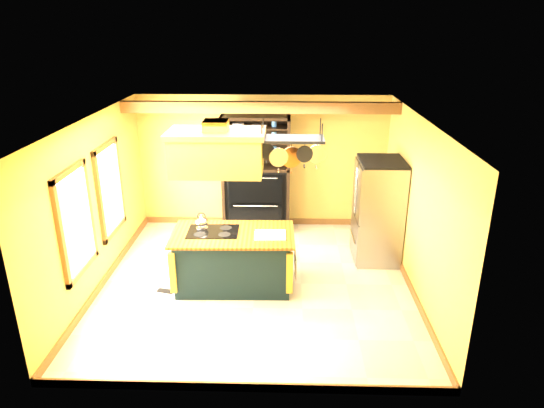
{
  "coord_description": "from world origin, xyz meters",
  "views": [
    {
      "loc": [
        0.47,
        -6.97,
        4.06
      ],
      "look_at": [
        0.25,
        0.3,
        1.28
      ],
      "focal_mm": 32.0,
      "sensor_mm": 36.0,
      "label": 1
    }
  ],
  "objects_px": {
    "range_hood": "(217,151)",
    "refrigerator": "(377,213)",
    "hutch": "(256,187)",
    "pot_rack": "(292,146)",
    "kitchen_island": "(234,259)"
  },
  "relations": [
    {
      "from": "pot_rack",
      "to": "refrigerator",
      "type": "distance_m",
      "value": 2.36
    },
    {
      "from": "pot_rack",
      "to": "kitchen_island",
      "type": "bearing_deg",
      "value": -179.36
    },
    {
      "from": "range_hood",
      "to": "refrigerator",
      "type": "height_order",
      "value": "range_hood"
    },
    {
      "from": "kitchen_island",
      "to": "range_hood",
      "type": "relative_size",
      "value": 1.36
    },
    {
      "from": "refrigerator",
      "to": "hutch",
      "type": "distance_m",
      "value": 2.55
    },
    {
      "from": "kitchen_island",
      "to": "hutch",
      "type": "height_order",
      "value": "hutch"
    },
    {
      "from": "range_hood",
      "to": "pot_rack",
      "type": "height_order",
      "value": "same"
    },
    {
      "from": "kitchen_island",
      "to": "refrigerator",
      "type": "distance_m",
      "value": 2.69
    },
    {
      "from": "refrigerator",
      "to": "range_hood",
      "type": "bearing_deg",
      "value": -158.44
    },
    {
      "from": "pot_rack",
      "to": "refrigerator",
      "type": "xyz_separation_m",
      "value": [
        1.54,
        1.03,
        -1.46
      ]
    },
    {
      "from": "pot_rack",
      "to": "hutch",
      "type": "bearing_deg",
      "value": 106.34
    },
    {
      "from": "hutch",
      "to": "range_hood",
      "type": "bearing_deg",
      "value": -100.59
    },
    {
      "from": "kitchen_island",
      "to": "pot_rack",
      "type": "distance_m",
      "value": 2.07
    },
    {
      "from": "refrigerator",
      "to": "hutch",
      "type": "xyz_separation_m",
      "value": [
        -2.21,
        1.26,
        0.03
      ]
    },
    {
      "from": "pot_rack",
      "to": "refrigerator",
      "type": "bearing_deg",
      "value": 33.89
    }
  ]
}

